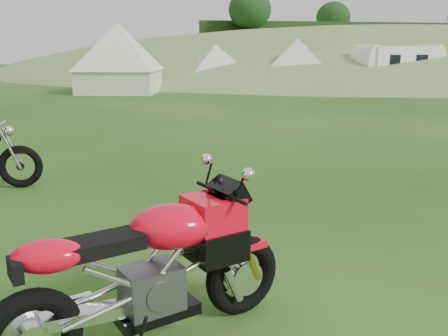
{
  "coord_description": "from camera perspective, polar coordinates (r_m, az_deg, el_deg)",
  "views": [
    {
      "loc": [
        -1.17,
        -5.2,
        2.06
      ],
      "look_at": [
        -0.02,
        0.4,
        0.66
      ],
      "focal_mm": 40.0,
      "sensor_mm": 36.0,
      "label": 1
    }
  ],
  "objects": [
    {
      "name": "hedgerow",
      "position": [
        51.78,
        17.76,
        10.79
      ],
      "size": [
        36.0,
        1.2,
        8.6
      ],
      "primitive_type": null,
      "color": "black",
      "rests_on": "ground"
    },
    {
      "name": "hillside",
      "position": [
        51.78,
        17.76,
        10.79
      ],
      "size": [
        80.0,
        64.0,
        8.0
      ],
      "primitive_type": "ellipsoid",
      "color": "olive",
      "rests_on": "ground"
    },
    {
      "name": "tent_right",
      "position": [
        26.32,
        8.38,
        11.85
      ],
      "size": [
        3.74,
        3.74,
        2.54
      ],
      "primitive_type": null,
      "rotation": [
        0.0,
        0.0,
        -0.35
      ],
      "color": "beige",
      "rests_on": "ground"
    },
    {
      "name": "tent_left",
      "position": [
        23.66,
        -11.88,
        11.96
      ],
      "size": [
        4.05,
        4.05,
        2.91
      ],
      "primitive_type": null,
      "rotation": [
        0.0,
        0.0,
        -0.24
      ],
      "color": "silver",
      "rests_on": "ground"
    },
    {
      "name": "caravan",
      "position": [
        26.97,
        19.16,
        10.84
      ],
      "size": [
        4.72,
        2.53,
        2.12
      ],
      "primitive_type": null,
      "rotation": [
        0.0,
        0.0,
        0.12
      ],
      "color": "white",
      "rests_on": "ground"
    },
    {
      "name": "tent_mid",
      "position": [
        26.87,
        -0.98,
        11.8
      ],
      "size": [
        2.8,
        2.8,
        2.33
      ],
      "primitive_type": null,
      "rotation": [
        0.0,
        0.0,
        0.04
      ],
      "color": "beige",
      "rests_on": "ground"
    },
    {
      "name": "sport_motorcycle",
      "position": [
        3.51,
        -8.7,
        -10.42
      ],
      "size": [
        2.16,
        1.26,
        1.26
      ],
      "primitive_type": null,
      "rotation": [
        0.0,
        0.0,
        0.37
      ],
      "color": "red",
      "rests_on": "ground"
    },
    {
      "name": "ground",
      "position": [
        5.72,
        0.98,
        -7.39
      ],
      "size": [
        120.0,
        120.0,
        0.0
      ],
      "primitive_type": "plane",
      "color": "#19440E",
      "rests_on": "ground"
    }
  ]
}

